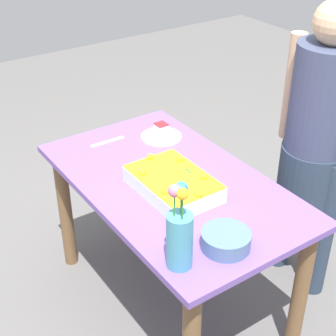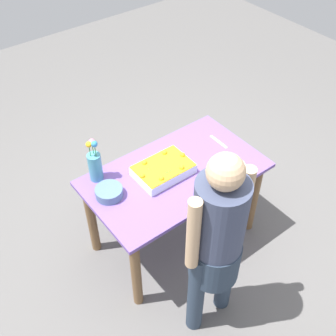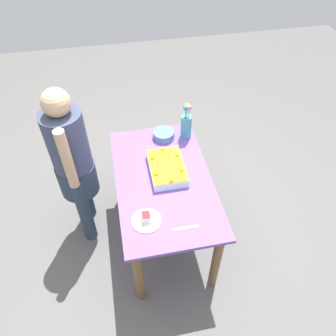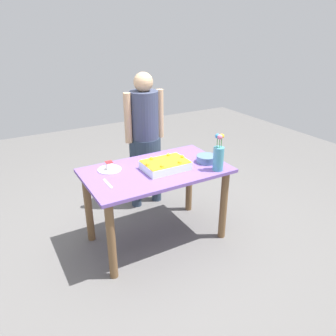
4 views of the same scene
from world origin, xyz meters
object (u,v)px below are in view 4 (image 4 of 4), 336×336
sheet_cake (165,165)px  cake_knife (108,184)px  person_standing (145,133)px  fruit_bowl (206,159)px  serving_plate_with_slice (109,168)px  flower_vase (218,156)px

sheet_cake → cake_knife: bearing=-177.9°
cake_knife → person_standing: bearing=136.9°
sheet_cake → fruit_bowl: size_ratio=2.13×
serving_plate_with_slice → fruit_bowl: 0.90m
flower_vase → cake_knife: bearing=166.5°
flower_vase → fruit_bowl: size_ratio=1.81×
person_standing → cake_knife: bearing=-43.6°
serving_plate_with_slice → cake_knife: 0.28m
serving_plate_with_slice → flower_vase: 0.97m
sheet_cake → flower_vase: 0.47m
sheet_cake → serving_plate_with_slice: size_ratio=1.89×
sheet_cake → serving_plate_with_slice: sheet_cake is taller
cake_knife → serving_plate_with_slice: bearing=156.8°
flower_vase → person_standing: size_ratio=0.23×
cake_knife → person_standing: size_ratio=0.12×
serving_plate_with_slice → flower_vase: bearing=-30.0°
sheet_cake → cake_knife: size_ratio=2.16×
fruit_bowl → cake_knife: bearing=178.1°
cake_knife → person_standing: person_standing is taller
sheet_cake → serving_plate_with_slice: (-0.44, 0.23, -0.02)m
serving_plate_with_slice → person_standing: size_ratio=0.14×
fruit_bowl → person_standing: person_standing is taller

